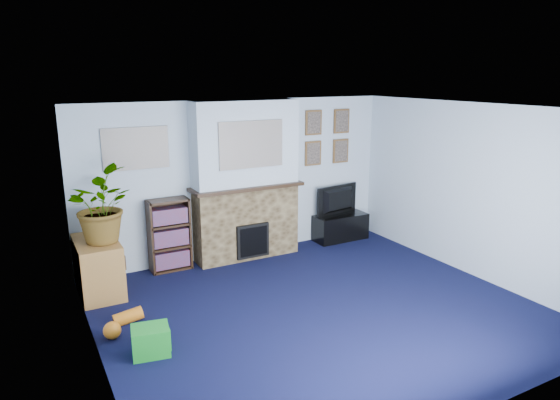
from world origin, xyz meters
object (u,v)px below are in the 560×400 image
television (340,200)px  sideboard (98,267)px  bookshelf (169,236)px  tv_stand (340,227)px

television → sideboard: (-3.99, -0.30, -0.34)m
television → sideboard: bearing=-4.5°
television → bookshelf: size_ratio=0.82×
bookshelf → sideboard: bearing=-161.2°
television → bookshelf: (-2.94, 0.06, -0.19)m
television → bookshelf: bookshelf is taller
sideboard → bookshelf: bearing=18.8°
tv_stand → television: television is taller
tv_stand → sideboard: (-3.99, -0.28, 0.12)m
tv_stand → sideboard: size_ratio=1.01×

